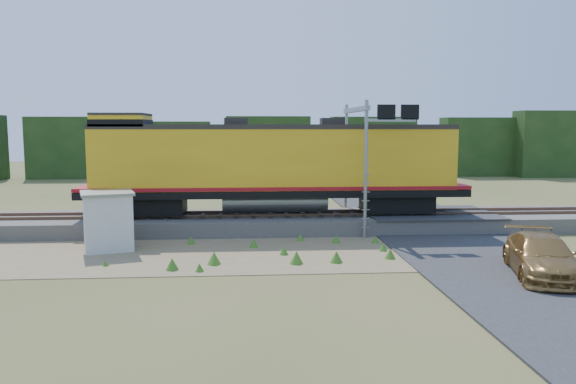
{
  "coord_description": "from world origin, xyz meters",
  "views": [
    {
      "loc": [
        -2.96,
        -24.06,
        5.54
      ],
      "look_at": [
        -1.04,
        3.0,
        2.4
      ],
      "focal_mm": 35.0,
      "sensor_mm": 36.0,
      "label": 1
    }
  ],
  "objects": [
    {
      "name": "shed",
      "position": [
        -9.31,
        1.45,
        1.35
      ],
      "size": [
        2.81,
        2.81,
        2.66
      ],
      "rotation": [
        0.0,
        0.0,
        0.3
      ],
      "color": "silver",
      "rests_on": "ground"
    },
    {
      "name": "weed_clumps",
      "position": [
        -3.5,
        0.1,
        0.0
      ],
      "size": [
        15.0,
        6.2,
        0.56
      ],
      "primitive_type": null,
      "color": "#417421",
      "rests_on": "ground"
    },
    {
      "name": "road",
      "position": [
        7.0,
        0.74,
        0.09
      ],
      "size": [
        7.0,
        66.0,
        0.86
      ],
      "color": "#38383A",
      "rests_on": "ground"
    },
    {
      "name": "car",
      "position": [
        7.91,
        -4.36,
        0.77
      ],
      "size": [
        3.47,
        5.68,
        1.54
      ],
      "primitive_type": "imported",
      "rotation": [
        0.0,
        0.0,
        -0.27
      ],
      "color": "olive",
      "rests_on": "ground"
    },
    {
      "name": "signal_gantry",
      "position": [
        3.17,
        5.34,
        5.16
      ],
      "size": [
        2.72,
        6.2,
        6.87
      ],
      "color": "gray",
      "rests_on": "ground"
    },
    {
      "name": "rails",
      "position": [
        0.0,
        6.0,
        0.88
      ],
      "size": [
        70.0,
        1.54,
        0.16
      ],
      "color": "brown",
      "rests_on": "ballast"
    },
    {
      "name": "locomotive",
      "position": [
        -1.83,
        6.0,
        3.58
      ],
      "size": [
        20.55,
        3.13,
        5.3
      ],
      "color": "black",
      "rests_on": "rails"
    },
    {
      "name": "ballast",
      "position": [
        0.0,
        6.0,
        0.4
      ],
      "size": [
        70.0,
        5.0,
        0.8
      ],
      "primitive_type": "cube",
      "color": "slate",
      "rests_on": "ground"
    },
    {
      "name": "dirt_shoulder",
      "position": [
        -2.0,
        0.5,
        0.01
      ],
      "size": [
        26.0,
        8.0,
        0.03
      ],
      "primitive_type": "cube",
      "color": "#8C7754",
      "rests_on": "ground"
    },
    {
      "name": "tree_line_north",
      "position": [
        0.0,
        38.0,
        3.07
      ],
      "size": [
        130.0,
        3.0,
        6.5
      ],
      "color": "#193613",
      "rests_on": "ground"
    },
    {
      "name": "ground",
      "position": [
        0.0,
        0.0,
        0.0
      ],
      "size": [
        140.0,
        140.0,
        0.0
      ],
      "primitive_type": "plane",
      "color": "#475123",
      "rests_on": "ground"
    }
  ]
}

